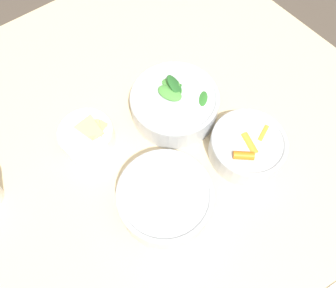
# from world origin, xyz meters

# --- Properties ---
(ground_plane) EXTENTS (10.00, 10.00, 0.00)m
(ground_plane) POSITION_xyz_m (0.00, 0.00, 0.00)
(ground_plane) COLOR #4C4238
(dining_table) EXTENTS (0.96, 1.09, 0.73)m
(dining_table) POSITION_xyz_m (0.00, 0.00, 0.62)
(dining_table) COLOR beige
(dining_table) RESTS_ON ground_plane
(bowl_carrots) EXTENTS (0.16, 0.16, 0.07)m
(bowl_carrots) POSITION_xyz_m (-0.08, 0.14, 0.76)
(bowl_carrots) COLOR silver
(bowl_carrots) RESTS_ON dining_table
(bowl_greens) EXTENTS (0.20, 0.20, 0.09)m
(bowl_greens) POSITION_xyz_m (-0.03, -0.04, 0.76)
(bowl_greens) COLOR silver
(bowl_greens) RESTS_ON dining_table
(bowl_beans_hotdog) EXTENTS (0.18, 0.18, 0.06)m
(bowl_beans_hotdog) POSITION_xyz_m (0.12, 0.12, 0.76)
(bowl_beans_hotdog) COLOR silver
(bowl_beans_hotdog) RESTS_ON dining_table
(bowl_cookies) EXTENTS (0.12, 0.12, 0.05)m
(bowl_cookies) POSITION_xyz_m (0.17, -0.09, 0.75)
(bowl_cookies) COLOR white
(bowl_cookies) RESTS_ON dining_table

